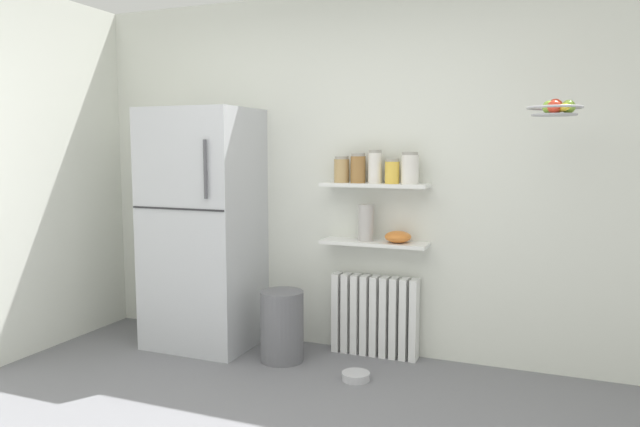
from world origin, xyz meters
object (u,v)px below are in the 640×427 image
object	(u,v)px
storage_jar_0	(342,170)
storage_jar_3	(392,171)
hanging_fruit_basket	(556,108)
vase	(366,223)
storage_jar_4	(410,168)
refrigerator	(203,228)
radiator	(375,316)
storage_jar_2	(375,167)
pet_food_bowl	(356,376)
trash_bin	(282,326)
storage_jar_1	(358,168)
shelf_bowl	(398,237)

from	to	relation	value
storage_jar_0	storage_jar_3	distance (m)	0.37
hanging_fruit_basket	vase	bearing A→B (deg)	165.04
storage_jar_4	hanging_fruit_basket	xyz separation A→B (m)	(0.91, -0.33, 0.36)
refrigerator	radiator	size ratio (longest dim) A/B	2.84
storage_jar_2	hanging_fruit_basket	size ratio (longest dim) A/B	0.76
storage_jar_4	pet_food_bowl	bearing A→B (deg)	-115.38
radiator	hanging_fruit_basket	distance (m)	1.87
vase	storage_jar_4	bearing A→B (deg)	0.00
refrigerator	pet_food_bowl	size ratio (longest dim) A/B	9.80
vase	trash_bin	world-z (taller)	vase
refrigerator	radiator	xyz separation A→B (m)	(1.27, 0.24, -0.60)
pet_food_bowl	hanging_fruit_basket	bearing A→B (deg)	7.07
refrigerator	pet_food_bowl	xyz separation A→B (m)	(1.30, -0.26, -0.86)
storage_jar_0	storage_jar_1	distance (m)	0.12
storage_jar_4	storage_jar_1	bearing A→B (deg)	-180.00
shelf_bowl	storage_jar_2	bearing A→B (deg)	180.00
hanging_fruit_basket	storage_jar_4	bearing A→B (deg)	160.30
refrigerator	radiator	bearing A→B (deg)	10.52
storage_jar_2	pet_food_bowl	world-z (taller)	storage_jar_2
refrigerator	storage_jar_3	bearing A→B (deg)	8.41
storage_jar_2	storage_jar_4	distance (m)	0.25
storage_jar_2	trash_bin	xyz separation A→B (m)	(-0.57, -0.32, -1.11)
refrigerator	shelf_bowl	bearing A→B (deg)	8.14
vase	pet_food_bowl	bearing A→B (deg)	-79.28
trash_bin	pet_food_bowl	xyz separation A→B (m)	(0.60, -0.15, -0.22)
storage_jar_0	refrigerator	bearing A→B (deg)	-168.63
storage_jar_3	trash_bin	bearing A→B (deg)	-155.21
storage_jar_4	trash_bin	xyz separation A→B (m)	(-0.82, -0.32, -1.10)
radiator	pet_food_bowl	distance (m)	0.56
storage_jar_3	vase	xyz separation A→B (m)	(-0.19, 0.00, -0.36)
refrigerator	storage_jar_1	xyz separation A→B (m)	(1.15, 0.21, 0.46)
storage_jar_2	pet_food_bowl	bearing A→B (deg)	-86.92
storage_jar_0	shelf_bowl	xyz separation A→B (m)	(0.42, 0.00, -0.46)
storage_jar_1	storage_jar_2	world-z (taller)	storage_jar_2
vase	storage_jar_0	bearing A→B (deg)	-180.00
trash_bin	pet_food_bowl	world-z (taller)	trash_bin
storage_jar_2	trash_bin	world-z (taller)	storage_jar_2
storage_jar_3	vase	size ratio (longest dim) A/B	0.66
storage_jar_2	trash_bin	size ratio (longest dim) A/B	0.47
hanging_fruit_basket	storage_jar_2	bearing A→B (deg)	164.26
refrigerator	storage_jar_2	size ratio (longest dim) A/B	7.70
storage_jar_1	pet_food_bowl	distance (m)	1.41
refrigerator	shelf_bowl	distance (m)	1.46
storage_jar_1	trash_bin	world-z (taller)	storage_jar_1
storage_jar_3	trash_bin	world-z (taller)	storage_jar_3
storage_jar_1	hanging_fruit_basket	distance (m)	1.37
refrigerator	storage_jar_4	size ratio (longest dim) A/B	8.18
vase	hanging_fruit_basket	bearing A→B (deg)	-14.96
storage_jar_4	trash_bin	world-z (taller)	storage_jar_4
storage_jar_0	hanging_fruit_basket	world-z (taller)	hanging_fruit_basket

